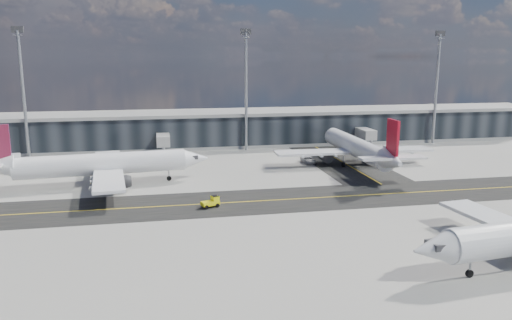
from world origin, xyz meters
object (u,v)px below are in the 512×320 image
(airliner_redtail, at_px, (357,148))
(service_van, at_px, (308,160))
(airliner_af, at_px, (99,165))
(baggage_tug, at_px, (212,202))

(airliner_redtail, distance_m, service_van, 10.76)
(airliner_af, relative_size, airliner_redtail, 0.98)
(airliner_redtail, bearing_deg, airliner_af, -172.14)
(baggage_tug, relative_size, service_van, 0.61)
(airliner_redtail, bearing_deg, baggage_tug, -143.96)
(airliner_af, bearing_deg, baggage_tug, 41.60)
(baggage_tug, xyz_separation_m, service_van, (23.87, 28.23, -0.17))
(airliner_af, xyz_separation_m, baggage_tug, (18.13, -16.82, -2.96))
(airliner_af, height_order, service_van, airliner_af)
(baggage_tug, bearing_deg, airliner_redtail, 105.35)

